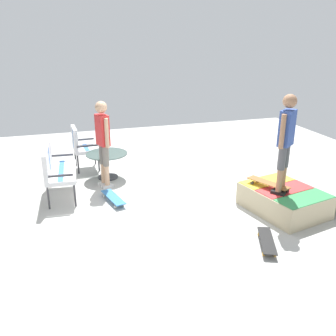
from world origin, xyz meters
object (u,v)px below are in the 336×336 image
patio_chair_near_house (81,144)px  skateboard_by_bench (113,198)px  person_skater (286,137)px  skateboard_on_ramp (268,183)px  patio_table (107,160)px  skateboard_spare (267,241)px  patio_bench (55,166)px  person_watching (103,137)px  skate_ramp (285,200)px

patio_chair_near_house → skateboard_by_bench: bearing=-168.5°
person_skater → skateboard_on_ramp: (0.25, 0.09, -0.91)m
patio_table → skateboard_spare: size_ratio=1.11×
patio_table → person_skater: person_skater is taller
patio_bench → patio_table: 1.31m
patio_bench → skateboard_by_bench: bearing=-121.0°
person_watching → skateboard_on_ramp: bearing=-126.9°
person_watching → patio_bench: bearing=102.9°
skateboard_by_bench → skateboard_spare: 2.99m
person_watching → person_skater: size_ratio=1.05×
skate_ramp → patio_bench: (1.89, 3.92, 0.40)m
skate_ramp → skateboard_spare: skate_ramp is taller
patio_bench → person_watching: (0.23, -0.98, 0.44)m
patio_chair_near_house → skateboard_on_ramp: bearing=-136.4°
skate_ramp → skateboard_on_ramp: 0.44m
patio_table → skateboard_by_bench: (-1.28, 0.08, -0.32)m
skate_ramp → skateboard_on_ramp: size_ratio=2.31×
skate_ramp → person_watching: size_ratio=1.05×
skateboard_by_bench → person_watching: bearing=2.0°
patio_bench → patio_chair_near_house: same height
skate_ramp → person_skater: person_skater is taller
person_skater → patio_table: bearing=44.3°
person_watching → skateboard_spare: person_watching is taller
skateboard_by_bench → person_skater: bearing=-117.3°
patio_chair_near_house → person_skater: 4.69m
skate_ramp → patio_bench: bearing=64.3°
skateboard_by_bench → skateboard_on_ramp: skateboard_on_ramp is taller
patio_table → person_skater: 3.88m
skate_ramp → skateboard_spare: size_ratio=2.30×
patio_bench → skateboard_on_ramp: size_ratio=1.58×
skateboard_spare → patio_table: bearing=28.2°
person_skater → person_watching: bearing=50.8°
person_watching → person_skater: 3.54m
patio_chair_near_house → skateboard_on_ramp: (-3.17, -3.02, -0.09)m
person_skater → skateboard_on_ramp: bearing=19.6°
patio_bench → skateboard_spare: patio_bench is taller
patio_table → skateboard_by_bench: 1.33m
skateboard_on_ramp → patio_chair_near_house: bearing=43.6°
skate_ramp → person_watching: 3.71m
patio_bench → skateboard_by_bench: patio_bench is taller
patio_chair_near_house → skateboard_on_ramp: patio_chair_near_house is taller
patio_chair_near_house → person_watching: bearing=-162.2°
skateboard_by_bench → skate_ramp: bearing=-113.8°
skate_ramp → person_watching: person_watching is taller
skate_ramp → patio_bench: size_ratio=1.46×
skateboard_on_ramp → person_skater: bearing=-160.4°
skate_ramp → patio_chair_near_house: size_ratio=1.84×
patio_bench → patio_table: size_ratio=1.42×
person_skater → skate_ramp: bearing=-60.8°
skateboard_on_ramp → skateboard_spare: bearing=149.8°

